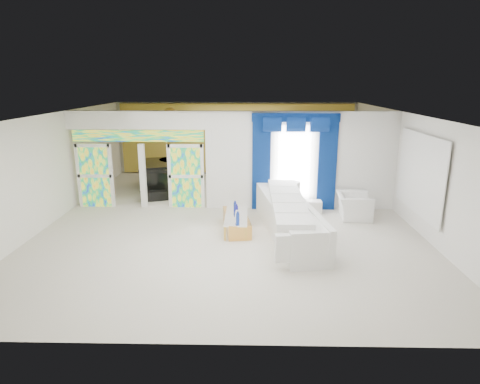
{
  "coord_description": "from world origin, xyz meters",
  "views": [
    {
      "loc": [
        0.52,
        -11.39,
        3.87
      ],
      "look_at": [
        0.3,
        -1.2,
        1.1
      ],
      "focal_mm": 30.76,
      "sensor_mm": 36.0,
      "label": 1
    }
  ],
  "objects_px": {
    "white_sofa": "(288,218)",
    "console_table": "(303,206)",
    "armchair": "(354,206)",
    "grand_piano": "(164,175)",
    "coffee_table": "(236,222)"
  },
  "relations": [
    {
      "from": "white_sofa",
      "to": "console_table",
      "type": "bearing_deg",
      "value": 62.46
    },
    {
      "from": "armchair",
      "to": "grand_piano",
      "type": "relative_size",
      "value": 0.55
    },
    {
      "from": "console_table",
      "to": "coffee_table",
      "type": "bearing_deg",
      "value": -142.59
    },
    {
      "from": "white_sofa",
      "to": "armchair",
      "type": "height_order",
      "value": "white_sofa"
    },
    {
      "from": "white_sofa",
      "to": "grand_piano",
      "type": "distance_m",
      "value": 6.21
    },
    {
      "from": "console_table",
      "to": "grand_piano",
      "type": "bearing_deg",
      "value": 149.87
    },
    {
      "from": "white_sofa",
      "to": "coffee_table",
      "type": "xyz_separation_m",
      "value": [
        -1.35,
        0.3,
        -0.23
      ]
    },
    {
      "from": "coffee_table",
      "to": "grand_piano",
      "type": "height_order",
      "value": "grand_piano"
    },
    {
      "from": "white_sofa",
      "to": "armchair",
      "type": "relative_size",
      "value": 4.08
    },
    {
      "from": "console_table",
      "to": "armchair",
      "type": "xyz_separation_m",
      "value": [
        1.4,
        -0.47,
        0.17
      ]
    },
    {
      "from": "coffee_table",
      "to": "armchair",
      "type": "bearing_deg",
      "value": 17.21
    },
    {
      "from": "white_sofa",
      "to": "console_table",
      "type": "distance_m",
      "value": 1.94
    },
    {
      "from": "coffee_table",
      "to": "grand_piano",
      "type": "distance_m",
      "value": 5.15
    },
    {
      "from": "console_table",
      "to": "grand_piano",
      "type": "xyz_separation_m",
      "value": [
        -4.8,
        2.79,
        0.32
      ]
    },
    {
      "from": "coffee_table",
      "to": "armchair",
      "type": "relative_size",
      "value": 1.61
    }
  ]
}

